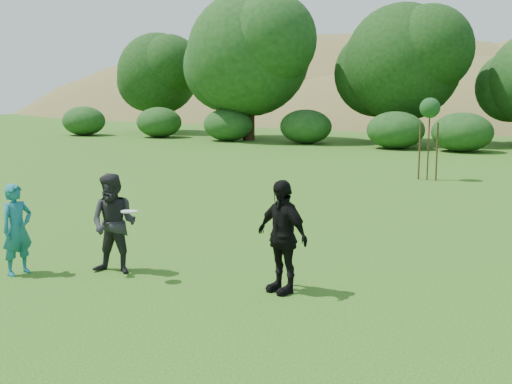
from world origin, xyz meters
TOP-DOWN VIEW (x-y plane):
  - ground at (0.00, 0.00)m, footprint 120.00×120.00m
  - player_teal at (-2.67, -0.67)m, footprint 0.46×0.62m
  - player_grey at (-1.25, 0.15)m, footprint 0.97×0.83m
  - player_black at (1.73, 0.53)m, footprint 1.13×0.78m
  - frisbee at (-0.71, -0.10)m, footprint 0.27×0.27m
  - sapling at (0.91, 14.18)m, footprint 0.70×0.70m

SIDE VIEW (x-z plane):
  - ground at x=0.00m, z-range 0.00..0.00m
  - player_teal at x=-2.67m, z-range 0.00..1.56m
  - player_grey at x=-1.25m, z-range 0.00..1.72m
  - player_black at x=1.73m, z-range 0.00..1.77m
  - frisbee at x=-0.71m, z-range 1.15..1.19m
  - sapling at x=0.91m, z-range 0.99..3.84m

